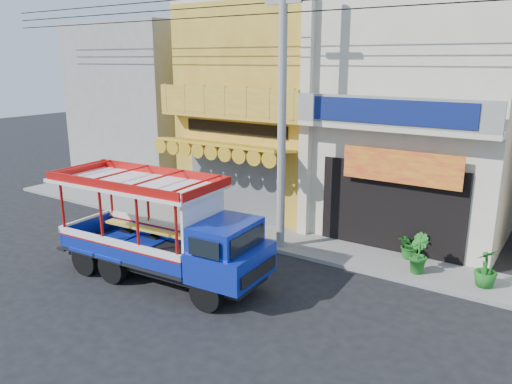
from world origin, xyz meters
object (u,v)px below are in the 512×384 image
Objects in this scene: utility_pole at (287,93)px; potted_plant_b at (418,253)px; songthaew_truck at (173,234)px; potted_plant_a at (410,245)px; potted_plant_c at (486,268)px; green_sign at (200,210)px.

potted_plant_b is (4.13, 0.44, -4.34)m from utility_pole.
potted_plant_a is at bearing 46.24° from songthaew_truck.
utility_pole reaches higher than potted_plant_a.
potted_plant_a is (4.92, 5.13, -0.88)m from songthaew_truck.
potted_plant_a is (3.63, 1.37, -4.48)m from utility_pole.
potted_plant_c is (7.20, 4.28, -0.79)m from songthaew_truck.
green_sign reaches higher than potted_plant_c.
potted_plant_c is at bearing 0.27° from green_sign.
utility_pole reaches higher than potted_plant_b.
potted_plant_c reaches higher than potted_plant_a.
potted_plant_b is at bearing -121.84° from potted_plant_a.
green_sign is 8.05m from potted_plant_b.
green_sign is at bearing 57.35° from potted_plant_b.
potted_plant_b reaches higher than green_sign.
utility_pole reaches higher than green_sign.
potted_plant_b is (5.41, 4.20, -0.75)m from songthaew_truck.
green_sign is 1.04× the size of potted_plant_c.
songthaew_truck is 5.95× the size of green_sign.
songthaew_truck reaches higher than potted_plant_c.
utility_pole is at bearing -6.90° from green_sign.
green_sign reaches higher than potted_plant_a.
potted_plant_b is 1.80m from potted_plant_c.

